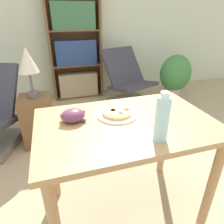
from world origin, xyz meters
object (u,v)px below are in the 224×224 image
Objects in this scene: lounge_chair_far at (129,88)px; potted_plant_floor at (175,75)px; grape_bunch at (73,116)px; pizza_on_plate at (117,113)px; drink_bottle at (162,119)px; side_table at (38,120)px; table_lamp at (27,63)px; bookshelf at (76,51)px.

lounge_chair_far reaches higher than potted_plant_floor.
lounge_chair_far is at bearing 58.58° from grape_bunch.
pizza_on_plate is 0.28m from grape_bunch.
drink_bottle is at bearing -125.89° from potted_plant_floor.
side_table is 1.10× the size of table_lamp.
bookshelf is at bearing 63.80° from side_table.
grape_bunch is 0.09× the size of bookshelf.
potted_plant_floor is at bearing 42.94° from grape_bunch.
drink_bottle is 0.52× the size of table_lamp.
pizza_on_plate reaches higher than potted_plant_floor.
pizza_on_plate is 1.31m from side_table.
potted_plant_floor is at bearing -14.57° from lounge_chair_far.
potted_plant_floor is at bearing 19.02° from side_table.
grape_bunch is at bearing -73.95° from side_table.
grape_bunch is at bearing -137.06° from potted_plant_floor.
lounge_chair_far is at bearing 72.23° from drink_bottle.
drink_bottle is 0.35× the size of potted_plant_floor.
table_lamp reaches higher than grape_bunch.
drink_bottle reaches higher than potted_plant_floor.
potted_plant_floor is at bearing 19.02° from table_lamp.
pizza_on_plate is at bearing -60.99° from side_table.
pizza_on_plate is at bearing 110.83° from drink_bottle.
table_lamp is (-0.71, 1.39, 0.03)m from drink_bottle.
side_table is at bearing -172.13° from lounge_chair_far.
side_table is 0.65m from table_lamp.
pizza_on_plate is 0.15× the size of bookshelf.
bookshelf is 2.26× the size of potted_plant_floor.
drink_bottle is 2.72m from bookshelf.
pizza_on_plate is 0.51× the size of table_lamp.
grape_bunch is 0.27× the size of side_table.
bookshelf reaches higher than potted_plant_floor.
grape_bunch is at bearing 140.94° from drink_bottle.
table_lamp is at bearing 117.16° from drink_bottle.
grape_bunch is at bearing -98.31° from bookshelf.
grape_bunch is (-0.28, 0.00, 0.03)m from pizza_on_plate.
grape_bunch is 0.20× the size of potted_plant_floor.
pizza_on_plate is 0.37m from drink_bottle.
pizza_on_plate is at bearing -132.66° from potted_plant_floor.
bookshelf is 1.77m from potted_plant_floor.
drink_bottle reaches higher than lounge_chair_far.
drink_bottle is 2.73m from potted_plant_floor.
drink_bottle is 1.68m from side_table.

